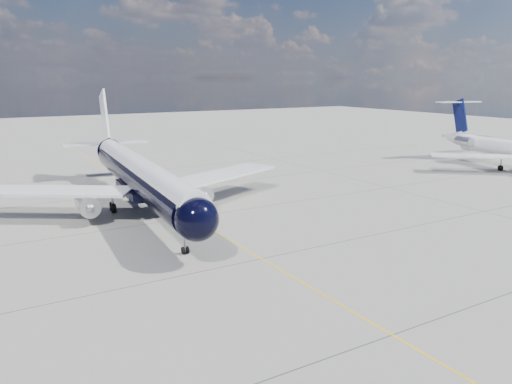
# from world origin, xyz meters

# --- Properties ---
(ground) EXTENTS (320.00, 320.00, 0.00)m
(ground) POSITION_xyz_m (0.00, 30.00, 0.00)
(ground) COLOR gray
(ground) RESTS_ON ground
(taxiway_centerline) EXTENTS (0.16, 160.00, 0.01)m
(taxiway_centerline) POSITION_xyz_m (0.00, 25.00, 0.00)
(taxiway_centerline) COLOR yellow
(taxiway_centerline) RESTS_ON ground
(main_airliner) EXTENTS (38.17, 46.61, 13.46)m
(main_airliner) POSITION_xyz_m (-3.64, 31.39, 4.18)
(main_airliner) COLOR black
(main_airliner) RESTS_ON ground
(regional_jet) EXTENTS (28.51, 33.23, 11.34)m
(regional_jet) POSITION_xyz_m (57.92, 25.59, 3.58)
(regional_jet) COLOR white
(regional_jet) RESTS_ON ground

